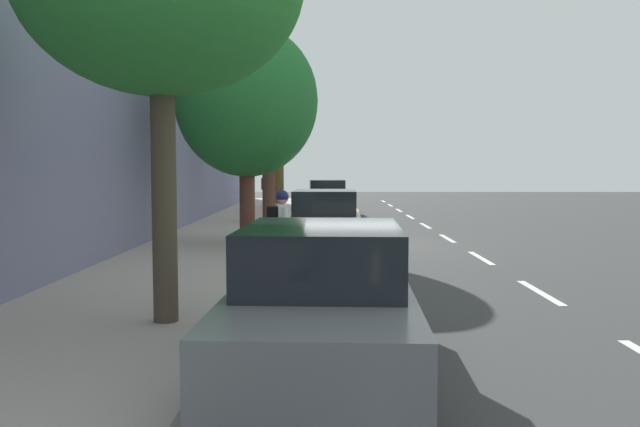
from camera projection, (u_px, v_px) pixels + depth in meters
name	position (u px, v px, depth m)	size (l,w,h in m)	color
ground	(352.00, 245.00, 17.82)	(76.18, 76.18, 0.00)	#373737
sidewalk	(217.00, 242.00, 17.83)	(3.44, 47.61, 0.14)	#B1A29C
curb_edge	(284.00, 243.00, 17.82)	(0.16, 47.61, 0.14)	gray
lane_stripe_centre	(462.00, 247.00, 17.41)	(0.14, 48.40, 0.01)	white
lane_stripe_bike_edge	(338.00, 245.00, 17.82)	(0.12, 47.61, 0.01)	white
building_facade	(142.00, 131.00, 17.63)	(0.50, 47.61, 6.13)	slate
parked_sedan_dark_blue_nearest	(327.00, 197.00, 30.04)	(2.00, 4.48, 1.52)	navy
parked_sedan_tan_second	(325.00, 221.00, 16.74)	(1.93, 4.45, 1.52)	tan
parked_sedan_grey_mid	(322.00, 301.00, 6.69)	(1.98, 4.47, 1.52)	slate
bicycle_at_curb	(291.00, 258.00, 12.64)	(1.70, 0.56, 0.76)	black
cyclist_with_backpack	(281.00, 223.00, 13.04)	(0.48, 0.60, 1.65)	#C6B284
street_tree_near_cyclist	(279.00, 124.00, 29.64)	(2.26, 2.26, 5.21)	brown
street_tree_mid_block	(269.00, 130.00, 23.98)	(2.65, 2.65, 4.57)	brown
street_tree_far_end	(246.00, 101.00, 17.17)	(3.71, 3.71, 5.67)	brown
pedestrian_on_phone	(267.00, 187.00, 32.83)	(0.62, 0.26, 1.70)	black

